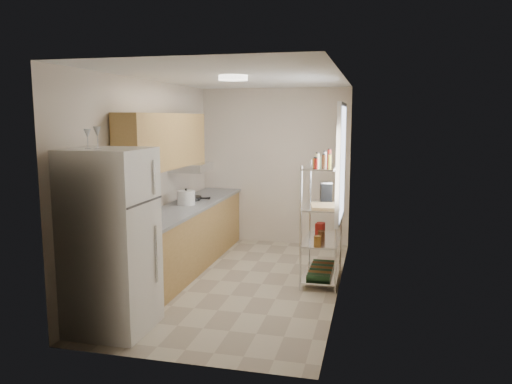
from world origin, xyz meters
TOP-DOWN VIEW (x-y plane):
  - room at (0.00, 0.00)m, footprint 2.52×4.42m
  - counter_run at (-0.92, 0.44)m, footprint 0.63×3.51m
  - upper_cabinets at (-1.05, 0.10)m, footprint 0.33×2.20m
  - range_hood at (-1.00, 0.90)m, footprint 0.50×0.60m
  - window at (1.23, 0.35)m, footprint 0.06×1.00m
  - bakers_rack at (1.00, 0.30)m, footprint 0.45×0.90m
  - ceiling_dome at (0.00, -0.30)m, footprint 0.34×0.34m
  - refrigerator at (-0.87, -1.67)m, footprint 0.75×0.75m
  - wine_glass_a at (-0.99, -1.80)m, footprint 0.07×0.07m
  - wine_glass_b at (-0.89, -1.81)m, footprint 0.08×0.08m
  - rice_cooker at (-0.92, 0.49)m, footprint 0.25×0.25m
  - frying_pan_large at (-1.01, 0.98)m, footprint 0.30×0.30m
  - frying_pan_small at (-0.97, 0.85)m, footprint 0.31×0.31m
  - cutting_board at (1.05, 0.12)m, footprint 0.40×0.48m
  - espresso_machine at (1.02, 0.63)m, footprint 0.19×0.24m
  - storage_bag at (0.96, 0.53)m, footprint 0.12×0.16m

SIDE VIEW (x-z plane):
  - counter_run at x=-0.92m, z-range 0.00..0.90m
  - storage_bag at x=0.96m, z-range 0.56..0.72m
  - refrigerator at x=-0.87m, z-range 0.00..1.82m
  - frying_pan_large at x=-1.01m, z-range 0.90..0.94m
  - frying_pan_small at x=-0.97m, z-range 0.90..0.94m
  - rice_cooker at x=-0.92m, z-range 0.90..1.10m
  - cutting_board at x=1.05m, z-range 1.01..1.04m
  - bakers_rack at x=1.00m, z-range 0.24..1.97m
  - espresso_machine at x=1.02m, z-range 1.01..1.27m
  - room at x=0.00m, z-range -0.01..2.61m
  - range_hood at x=-1.00m, z-range 1.33..1.45m
  - window at x=1.23m, z-range 0.82..2.28m
  - upper_cabinets at x=-1.05m, z-range 1.45..2.17m
  - wine_glass_a at x=-0.99m, z-range 1.82..2.01m
  - wine_glass_b at x=-0.89m, z-range 1.82..2.03m
  - ceiling_dome at x=0.00m, z-range 2.54..2.60m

